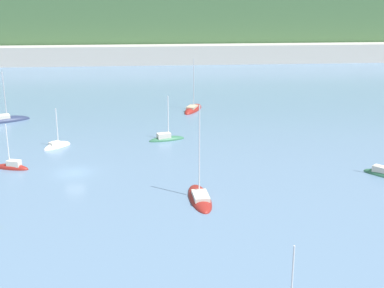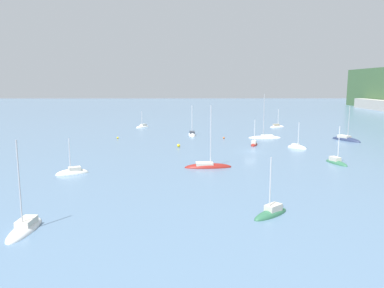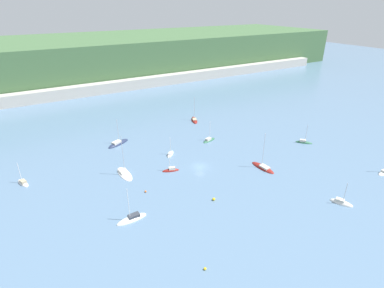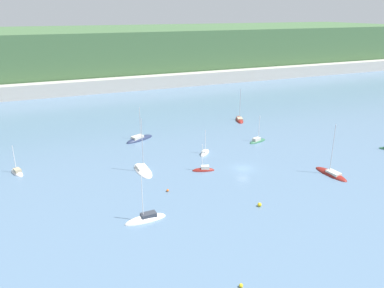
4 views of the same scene
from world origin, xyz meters
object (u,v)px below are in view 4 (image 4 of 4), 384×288
sailboat_6 (203,170)px  mooring_buoy_0 (259,205)px  sailboat_0 (17,173)px  sailboat_5 (139,139)px  sailboat_3 (146,220)px  sailboat_12 (257,141)px  sailboat_9 (205,153)px  sailboat_10 (143,170)px  sailboat_4 (331,174)px  sailboat_1 (240,120)px  mooring_buoy_1 (168,190)px  mooring_buoy_2 (241,286)px

sailboat_6 → mooring_buoy_0: sailboat_6 is taller
sailboat_0 → sailboat_6: (38.02, -14.68, 0.02)m
sailboat_5 → mooring_buoy_0: sailboat_5 is taller
sailboat_3 → sailboat_12: (39.08, 26.89, 0.04)m
sailboat_0 → sailboat_12: 59.52m
sailboat_12 → mooring_buoy_0: bearing=-137.8°
sailboat_6 → sailboat_9: sailboat_6 is taller
sailboat_10 → sailboat_4: bearing=62.8°
sailboat_9 → sailboat_12: bearing=-35.9°
sailboat_4 → sailboat_6: 27.61m
sailboat_5 → sailboat_1: bearing=-16.1°
sailboat_1 → sailboat_9: (-22.78, -22.61, 0.01)m
sailboat_1 → sailboat_4: bearing=-160.3°
sailboat_1 → sailboat_12: bearing=-173.2°
sailboat_0 → sailboat_5: (30.53, 11.17, -0.02)m
sailboat_10 → mooring_buoy_0: sailboat_10 is taller
sailboat_1 → sailboat_5: (-34.85, -6.00, 0.03)m
sailboat_3 → sailboat_5: sailboat_5 is taller
sailboat_4 → sailboat_6: size_ratio=1.74×
sailboat_9 → sailboat_12: (16.85, 2.61, 0.07)m
sailboat_3 → mooring_buoy_1: 11.06m
sailboat_5 → mooring_buoy_1: 32.45m
sailboat_3 → sailboat_6: bearing=-142.8°
sailboat_0 → sailboat_5: size_ratio=0.69×
sailboat_10 → sailboat_12: (33.81, 6.63, 0.05)m
mooring_buoy_0 → mooring_buoy_2: 21.78m
sailboat_1 → mooring_buoy_2: sailboat_1 is taller
sailboat_9 → sailboat_6: bearing=-161.1°
sailboat_0 → sailboat_9: bearing=-115.9°
sailboat_9 → sailboat_3: bearing=-177.2°
sailboat_10 → mooring_buoy_1: sailboat_10 is taller
sailboat_4 → sailboat_9: 29.63m
sailboat_5 → mooring_buoy_0: (10.18, -44.34, 0.27)m
mooring_buoy_1 → mooring_buoy_0: bearing=-42.0°
sailboat_3 → sailboat_10: sailboat_10 is taller
sailboat_0 → sailboat_10: bearing=-128.9°
sailboat_0 → mooring_buoy_1: 34.54m
sailboat_1 → sailboat_6: size_ratio=1.61×
sailboat_1 → sailboat_4: 44.61m
sailboat_0 → sailboat_4: (62.55, -27.35, -0.03)m
sailboat_3 → sailboat_12: sailboat_3 is taller
sailboat_3 → sailboat_5: bearing=-107.2°
sailboat_4 → sailboat_3: bearing=89.3°
sailboat_6 → mooring_buoy_0: bearing=116.0°
sailboat_12 → sailboat_9: bearing=172.7°
sailboat_12 → mooring_buoy_0: size_ratio=10.56×
sailboat_5 → sailboat_6: sailboat_5 is taller
sailboat_0 → sailboat_6: 40.76m
sailboat_9 → mooring_buoy_2: bearing=-153.9°
mooring_buoy_0 → sailboat_1: bearing=63.9°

